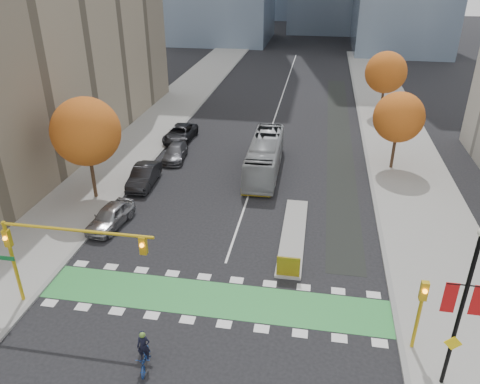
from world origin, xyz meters
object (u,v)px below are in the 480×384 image
at_px(tree_east_near, 399,117).
at_px(bus, 265,156).
at_px(traffic_signal_east, 421,306).
at_px(hazard_board, 288,267).
at_px(tree_west, 86,132).
at_px(banner_lamppost, 462,305).
at_px(cyclist, 145,356).
at_px(parked_car_c, 175,152).
at_px(parked_car_d, 180,133).
at_px(parked_car_a, 110,216).
at_px(parked_car_b, 144,176).
at_px(tree_east_far, 386,72).
at_px(traffic_signal_west, 53,246).

height_order(tree_east_near, bus, tree_east_near).
bearing_deg(bus, traffic_signal_east, -64.47).
relative_size(hazard_board, tree_west, 0.17).
distance_m(tree_east_near, banner_lamppost, 24.51).
distance_m(cyclist, parked_car_c, 25.35).
height_order(hazard_board, parked_car_d, parked_car_d).
bearing_deg(parked_car_a, tree_west, 135.00).
bearing_deg(hazard_board, parked_car_b, 140.39).
relative_size(tree_west, tree_east_near, 1.16).
bearing_deg(parked_car_d, tree_east_far, 32.29).
height_order(tree_west, tree_east_far, tree_west).
bearing_deg(traffic_signal_west, tree_west, 108.02).
relative_size(tree_east_far, banner_lamppost, 0.92).
height_order(traffic_signal_west, traffic_signal_east, traffic_signal_west).
distance_m(traffic_signal_west, parked_car_d, 26.54).
bearing_deg(parked_car_b, banner_lamppost, -43.32).
relative_size(traffic_signal_west, parked_car_a, 1.84).
distance_m(parked_car_a, parked_car_d, 17.68).
xyz_separation_m(hazard_board, parked_car_a, (-13.00, 3.92, -0.01)).
relative_size(hazard_board, tree_east_near, 0.20).
relative_size(tree_west, bus, 0.76).
xyz_separation_m(traffic_signal_west, parked_car_c, (-0.11, 21.32, -3.35)).
relative_size(banner_lamppost, parked_car_c, 1.76).
bearing_deg(parked_car_b, bus, 21.74).
height_order(hazard_board, parked_car_b, parked_car_b).
bearing_deg(cyclist, tree_west, 110.82).
height_order(tree_east_far, traffic_signal_west, tree_east_far).
height_order(hazard_board, traffic_signal_east, traffic_signal_east).
xyz_separation_m(traffic_signal_west, traffic_signal_east, (18.43, 0.00, -1.30)).
xyz_separation_m(cyclist, parked_car_d, (-6.93, 29.64, 0.05)).
distance_m(traffic_signal_east, parked_car_a, 21.41).
xyz_separation_m(hazard_board, tree_east_near, (8.00, 17.80, 4.06)).
bearing_deg(parked_car_b, parked_car_c, 77.75).
bearing_deg(tree_east_far, parked_car_d, -150.44).
xyz_separation_m(hazard_board, tree_east_far, (8.50, 33.80, 4.44)).
bearing_deg(hazard_board, traffic_signal_west, -158.45).
relative_size(tree_east_near, banner_lamppost, 0.85).
bearing_deg(banner_lamppost, tree_east_near, 88.83).
relative_size(tree_east_far, bus, 0.70).
distance_m(tree_east_far, banner_lamppost, 40.52).
height_order(hazard_board, traffic_signal_west, traffic_signal_west).
bearing_deg(cyclist, banner_lamppost, -5.65).
relative_size(banner_lamppost, parked_car_a, 1.79).
relative_size(traffic_signal_west, parked_car_b, 1.69).
height_order(hazard_board, banner_lamppost, banner_lamppost).
bearing_deg(parked_car_b, traffic_signal_west, -88.94).
bearing_deg(parked_car_d, cyclist, -74.12).
height_order(cyclist, bus, bus).
height_order(traffic_signal_east, bus, traffic_signal_east).
relative_size(cyclist, bus, 0.20).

